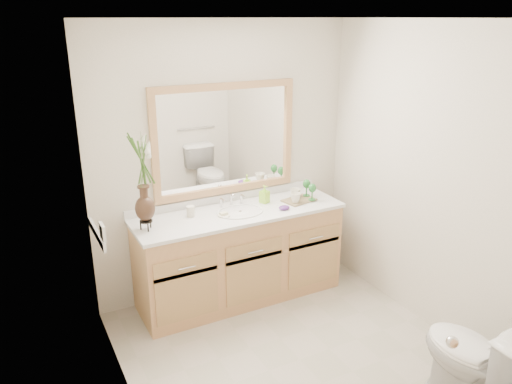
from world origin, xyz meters
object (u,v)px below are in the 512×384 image
tumbler (191,211)px  soap_bottle (264,195)px  toilet (475,361)px  flower_vase (142,168)px  tray (299,200)px

tumbler → soap_bottle: size_ratio=0.62×
toilet → flower_vase: bearing=-51.8°
flower_vase → tray: bearing=-0.3°
flower_vase → tray: flower_vase is taller
toilet → tumbler: size_ratio=8.40×
toilet → tray: tray is taller
flower_vase → soap_bottle: (1.11, 0.10, -0.44)m
tumbler → flower_vase: bearing=-166.0°
flower_vase → soap_bottle: flower_vase is taller
toilet → tumbler: bearing=-61.3°
tumbler → tray: (1.00, -0.11, -0.04)m
flower_vase → tray: size_ratio=2.63×
soap_bottle → flower_vase: bearing=162.6°
flower_vase → soap_bottle: size_ratio=5.21×
soap_bottle → tray: (0.30, -0.11, -0.06)m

